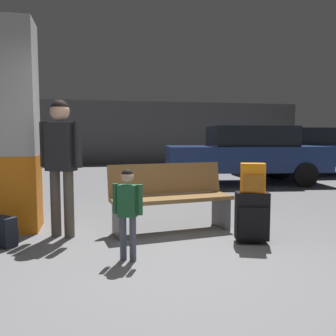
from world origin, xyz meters
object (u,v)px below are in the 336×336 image
at_px(adult, 61,153).
at_px(parked_car_near, 246,153).
at_px(suitcase, 252,216).
at_px(backpack_dark_floor, 4,232).
at_px(parked_car_side, 301,150).
at_px(structural_pillar, 15,128).
at_px(backpack_bright, 253,178).
at_px(bench, 170,198).
at_px(child, 128,204).

xyz_separation_m(adult, parked_car_near, (4.37, 4.23, -0.24)).
bearing_deg(suitcase, backpack_dark_floor, 170.50).
relative_size(suitcase, parked_car_side, 0.14).
xyz_separation_m(structural_pillar, adult, (0.61, -0.46, -0.31)).
distance_m(suitcase, backpack_dark_floor, 2.87).
distance_m(backpack_bright, parked_car_side, 8.06).
bearing_deg(backpack_bright, adult, 161.20).
bearing_deg(backpack_dark_floor, suitcase, -9.50).
bearing_deg(adult, suitcase, -18.78).
xyz_separation_m(bench, child, (-0.67, -1.05, 0.13)).
relative_size(parked_car_near, parked_car_side, 1.03).
bearing_deg(suitcase, parked_car_near, 66.51).
xyz_separation_m(parked_car_near, parked_car_side, (2.58, 1.53, 0.00)).
distance_m(bench, backpack_dark_floor, 2.04).
bearing_deg(backpack_dark_floor, child, -29.60).
relative_size(suitcase, child, 0.65).
bearing_deg(structural_pillar, parked_car_near, 37.16).
distance_m(suitcase, backpack_bright, 0.45).
bearing_deg(structural_pillar, bench, -12.76).
relative_size(suitcase, backpack_dark_floor, 1.78).
xyz_separation_m(suitcase, parked_car_side, (4.75, 6.51, 0.48)).
xyz_separation_m(suitcase, child, (-1.49, -0.29, 0.25)).
bearing_deg(backpack_dark_floor, backpack_bright, -9.51).
relative_size(child, adult, 0.55).
height_order(parked_car_near, parked_car_side, same).
relative_size(backpack_bright, child, 0.36).
bearing_deg(structural_pillar, parked_car_side, 35.06).
bearing_deg(backpack_bright, suitcase, 12.47).
distance_m(suitcase, parked_car_near, 5.45).
bearing_deg(structural_pillar, suitcase, -23.28).
distance_m(child, parked_car_side, 9.23).
height_order(backpack_bright, adult, adult).
xyz_separation_m(bench, parked_car_side, (5.56, 5.76, 0.36)).
distance_m(backpack_bright, adult, 2.34).
distance_m(suitcase, child, 1.53).
height_order(bench, parked_car_side, parked_car_side).
bearing_deg(parked_car_side, backpack_bright, -126.09).
bearing_deg(parked_car_near, bench, -125.21).
xyz_separation_m(child, adult, (-0.72, 1.04, 0.47)).
xyz_separation_m(bench, adult, (-1.38, -0.01, 0.61)).
bearing_deg(backpack_bright, structural_pillar, 156.71).
bearing_deg(adult, parked_car_side, 39.69).
xyz_separation_m(structural_pillar, bench, (2.00, -0.45, -0.92)).
xyz_separation_m(bench, backpack_bright, (0.82, -0.76, 0.33)).
bearing_deg(backpack_dark_floor, parked_car_side, 38.60).
bearing_deg(backpack_bright, backpack_dark_floor, 170.49).
bearing_deg(backpack_dark_floor, structural_pillar, 89.21).
bearing_deg(bench, structural_pillar, 167.24).
bearing_deg(adult, parked_car_near, 44.12).
height_order(child, adult, adult).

